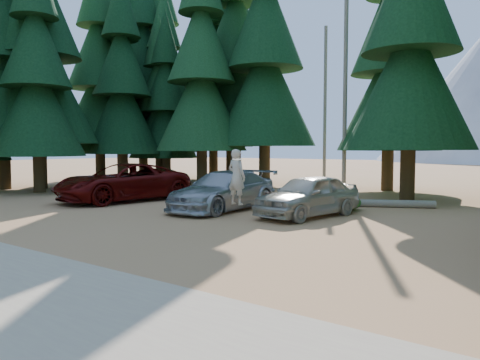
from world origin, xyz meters
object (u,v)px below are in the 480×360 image
Objects in this scene: silver_minivan_right at (308,196)px; log_right at (372,203)px; frisbee_player at (237,177)px; silver_minivan_center at (223,191)px; log_mid at (294,193)px; log_left at (194,192)px; red_pickup at (123,182)px.

log_right is at bearing 87.77° from silver_minivan_right.
frisbee_player is at bearing -121.20° from silver_minivan_right.
silver_minivan_center is 1.79× the size of log_mid.
silver_minivan_right reaches higher than log_mid.
frisbee_player is 6.70m from log_right.
silver_minivan_center is at bearing -37.79° from frisbee_player.
silver_minivan_center reaches higher than log_left.
log_right is at bearing -31.74° from log_left.
frisbee_player is at bearing -1.16° from red_pickup.
silver_minivan_center is 3.62m from silver_minivan_right.
log_mid is at bearing 61.52° from red_pickup.
log_right is (0.87, 4.02, -0.61)m from silver_minivan_right.
red_pickup is at bearing 178.46° from log_right.
red_pickup is 1.47× the size of log_left.
log_left is 1.44× the size of log_mid.
log_right is at bearing 3.71° from log_mid.
silver_minivan_right is 4.16m from log_right.
log_left is 9.51m from log_right.
log_mid is at bearing -2.74° from log_left.
silver_minivan_center reaches higher than log_right.
silver_minivan_center is 6.34m from log_right.
silver_minivan_center is at bearing -72.82° from log_left.
silver_minivan_right is at bearing -128.76° from log_right.
frisbee_player is 0.38× the size of log_right.
red_pickup is 1.17× the size of silver_minivan_center.
log_left is 0.85× the size of log_right.
log_left reaches higher than log_mid.
log_left is (-5.02, 3.81, -0.63)m from silver_minivan_center.
log_mid is 0.59× the size of log_right.
log_right is at bearing -111.07° from frisbee_player.
silver_minivan_right is (3.60, 0.44, -0.01)m from silver_minivan_center.
frisbee_player is 0.65× the size of log_mid.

